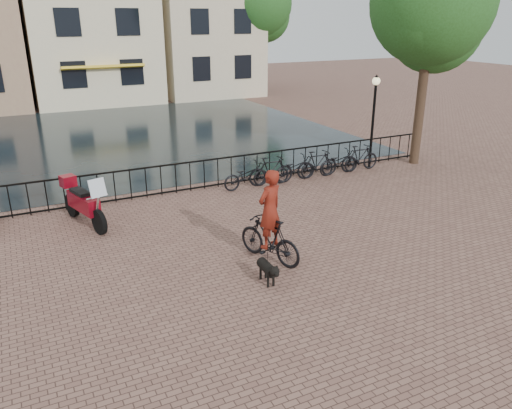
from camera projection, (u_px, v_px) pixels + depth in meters
name	position (u px, v px, depth m)	size (l,w,h in m)	color
ground	(321.00, 306.00, 10.16)	(100.00, 100.00, 0.00)	brown
canal_water	(129.00, 135.00, 24.68)	(20.00, 20.00, 0.00)	black
railing	(190.00, 177.00, 16.70)	(20.00, 0.05, 1.02)	black
canal_house_mid	(85.00, 10.00, 33.45)	(8.00, 9.50, 11.80)	beige
canal_house_right	(198.00, 0.00, 36.49)	(7.00, 9.00, 13.30)	beige
tree_near_right	(432.00, 3.00, 17.97)	(4.48, 4.48, 8.24)	black
tree_far_right	(258.00, 4.00, 35.52)	(4.76, 4.76, 8.76)	black
lamp_post	(374.00, 106.00, 18.67)	(0.30, 0.30, 3.45)	black
cyclist	(270.00, 222.00, 11.72)	(1.21, 2.02, 2.67)	black
dog	(267.00, 271.00, 10.97)	(0.31, 0.88, 0.59)	black
motorcycle	(83.00, 198.00, 13.84)	(1.16, 2.34, 1.63)	maroon
parked_bike_0	(246.00, 176.00, 16.96)	(0.60, 1.72, 0.90)	black
parked_bike_1	(271.00, 171.00, 17.33)	(0.47, 1.66, 1.00)	black
parked_bike_2	(295.00, 169.00, 17.74)	(0.60, 1.72, 0.90)	black
parked_bike_3	(317.00, 164.00, 18.12)	(0.47, 1.66, 1.00)	black
parked_bike_4	(339.00, 162.00, 18.53)	(0.60, 1.72, 0.90)	black
parked_bike_5	(360.00, 158.00, 18.90)	(0.47, 1.66, 1.00)	black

